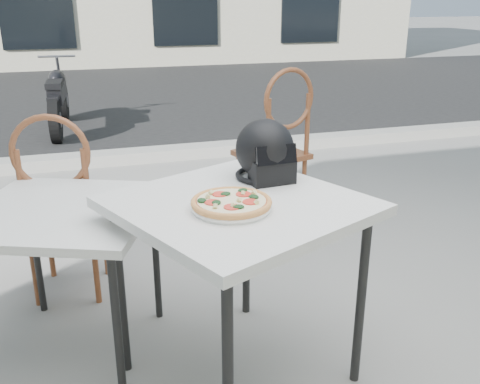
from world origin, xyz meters
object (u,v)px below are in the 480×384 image
object	(u,v)px
plate	(231,207)
pizza	(231,202)
cafe_chair_side	(61,198)
cafe_table_side	(63,222)
motorcycle	(58,100)
helmet	(266,153)
cafe_table_main	(239,218)
cafe_chair_main	(279,138)

from	to	relation	value
plate	pizza	size ratio (longest dim) A/B	0.93
cafe_chair_side	cafe_table_side	bearing A→B (deg)	105.02
pizza	motorcycle	size ratio (longest dim) A/B	0.23
helmet	cafe_chair_side	bearing A→B (deg)	137.66
cafe_table_main	cafe_chair_main	xyz separation A→B (m)	(0.81, 1.64, -0.12)
cafe_table_main	cafe_chair_main	world-z (taller)	cafe_chair_main
cafe_chair_main	plate	bearing A→B (deg)	46.08
motorcycle	cafe_chair_main	bearing A→B (deg)	-62.17
cafe_table_main	helmet	world-z (taller)	helmet
helmet	cafe_table_side	distance (m)	0.95
cafe_table_main	pizza	distance (m)	0.15
cafe_table_side	pizza	bearing A→B (deg)	-37.29
pizza	cafe_table_side	world-z (taller)	pizza
cafe_chair_side	helmet	bearing A→B (deg)	155.00
cafe_table_main	cafe_chair_side	bearing A→B (deg)	127.44
cafe_table_side	cafe_chair_side	xyz separation A→B (m)	(-0.02, 0.54, -0.08)
cafe_table_side	motorcycle	size ratio (longest dim) A/B	0.56
cafe_chair_main	motorcycle	size ratio (longest dim) A/B	0.64
plate	cafe_chair_side	size ratio (longest dim) A/B	0.36
plate	helmet	xyz separation A→B (m)	(0.25, 0.32, 0.11)
pizza	cafe_table_side	size ratio (longest dim) A/B	0.41
cafe_chair_main	motorcycle	xyz separation A→B (m)	(-1.60, 3.57, -0.25)
pizza	helmet	size ratio (longest dim) A/B	1.42
cafe_table_main	cafe_table_side	distance (m)	0.81
pizza	helmet	bearing A→B (deg)	51.73
cafe_table_side	motorcycle	distance (m)	4.82
cafe_table_main	motorcycle	distance (m)	5.28
pizza	motorcycle	xyz separation A→B (m)	(-0.74, 5.30, -0.48)
motorcycle	helmet	bearing A→B (deg)	-75.05
plate	cafe_chair_side	bearing A→B (deg)	122.85
cafe_table_main	cafe_table_side	bearing A→B (deg)	150.07
helmet	plate	bearing A→B (deg)	-132.96
cafe_chair_main	motorcycle	bearing A→B (deg)	-83.14
cafe_table_side	cafe_chair_main	bearing A→B (deg)	39.45
helmet	cafe_chair_main	size ratio (longest dim) A/B	0.25
cafe_chair_main	pizza	bearing A→B (deg)	46.08
cafe_chair_side	motorcycle	bearing A→B (deg)	-76.31
helmet	cafe_table_side	world-z (taller)	helmet
pizza	cafe_chair_main	bearing A→B (deg)	63.40
helmet	motorcycle	world-z (taller)	helmet
helmet	pizza	bearing A→B (deg)	-132.99
cafe_table_main	helmet	size ratio (longest dim) A/B	3.98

